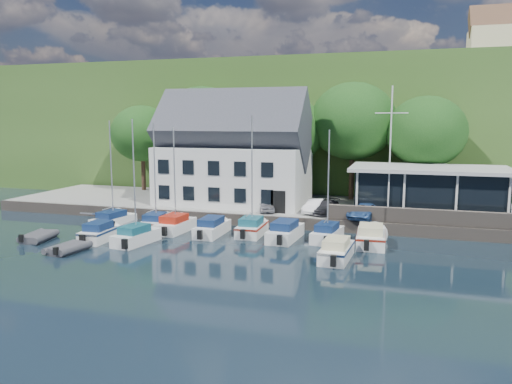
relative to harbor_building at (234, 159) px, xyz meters
The scene contains 33 objects.
ground 18.70m from the harbor_building, 67.01° to the right, with size 180.00×180.00×0.00m, color black.
quay 8.57m from the harbor_building, ahead, with size 60.00×13.00×1.00m, color gray.
quay_face 10.14m from the harbor_building, 38.16° to the right, with size 60.00×0.30×1.00m, color #5D544A.
hillside 46.11m from the harbor_building, 81.25° to the left, with size 160.00×75.00×16.00m, color #314F1D.
field_patch 56.60m from the harbor_building, 74.34° to the left, with size 50.00×30.00×0.30m, color #5C6D36.
farmhouse 48.15m from the harbor_building, 50.75° to the left, with size 10.40×7.00×8.20m, color beige, non-canonical shape.
harbor_building is the anchor object (origin of this frame).
club_pavilion 18.15m from the harbor_building, ahead, with size 13.20×7.20×4.10m, color black, non-canonical shape.
seawall 20.03m from the harbor_building, 15.03° to the right, with size 18.00×0.50×1.20m, color #5D544A.
gangway 13.23m from the harbor_building, 141.71° to the right, with size 1.20×6.00×1.40m, color silver, non-canonical shape.
car_silver 6.66m from the harbor_building, 38.40° to the right, with size 1.35×3.36×1.14m, color #AAA9AE.
car_white 9.77m from the harbor_building, 18.23° to the right, with size 1.27×3.65×1.20m, color silver.
car_dgrey 10.61m from the harbor_building, 17.33° to the right, with size 1.62×3.98×1.15m, color #2B2B30.
car_blue 14.04m from the harbor_building, 17.37° to the right, with size 1.50×3.80×1.30m, color #2B4E84.
flagpole 15.25m from the harbor_building, 13.97° to the right, with size 2.59×0.20×10.81m, color silver, non-canonical shape.
tree_0 14.19m from the harbor_building, 157.06° to the left, with size 7.11×7.11×9.72m, color #113710, non-canonical shape.
tree_1 8.27m from the harbor_building, 134.65° to the left, with size 8.59×8.59×11.73m, color #113710, non-canonical shape.
tree_2 6.46m from the harbor_building, 48.11° to the left, with size 7.60×7.60×10.39m, color #113710, non-canonical shape.
tree_3 12.25m from the harbor_building, 27.87° to the left, with size 8.67×8.67×11.85m, color #113710, non-canonical shape.
tree_4 18.38m from the harbor_building, 14.85° to the left, with size 7.59×7.59×10.37m, color #113710, non-canonical shape.
boat_r1_0 11.91m from the harbor_building, 132.14° to the right, with size 1.96×6.03×8.35m, color silver, non-canonical shape.
boat_r1_1 9.63m from the harbor_building, 113.80° to the right, with size 1.92×5.22×8.35m, color silver, non-canonical shape.
boat_r1_2 9.44m from the harbor_building, 101.21° to the right, with size 1.97×5.98×8.91m, color silver, non-canonical shape.
boat_r1_3 10.51m from the harbor_building, 81.17° to the right, with size 1.85×6.41×1.45m, color silver, non-canonical shape.
boat_r1_4 9.72m from the harbor_building, 62.11° to the right, with size 1.95×5.60×9.04m, color silver, non-canonical shape.
boat_r1_5 12.69m from the harbor_building, 51.14° to the right, with size 1.99×6.53×1.52m, color silver, non-canonical shape.
boat_r1_6 13.66m from the harbor_building, 39.24° to the right, with size 1.79×5.66×8.54m, color silver, non-canonical shape.
boat_r1_7 17.16m from the harbor_building, 33.27° to the right, with size 2.18×6.19×1.55m, color silver, non-canonical shape.
boat_r2_0 15.54m from the harbor_building, 114.02° to the right, with size 1.88×5.42×1.47m, color silver, non-canonical shape.
boat_r2_1 14.02m from the harbor_building, 101.79° to the right, with size 1.83×5.74×8.85m, color silver, non-canonical shape.
boat_r2_4 18.61m from the harbor_building, 48.56° to the right, with size 1.88×6.09×1.47m, color silver, non-canonical shape.
dinghy_0 18.94m from the harbor_building, 125.34° to the right, with size 1.96×3.27×0.76m, color #39393E, non-canonical shape.
dinghy_1 18.91m from the harbor_building, 109.91° to the right, with size 1.86×3.10×0.72m, color #39393E, non-canonical shape.
Camera 1 is at (9.14, -29.09, 9.20)m, focal length 35.00 mm.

